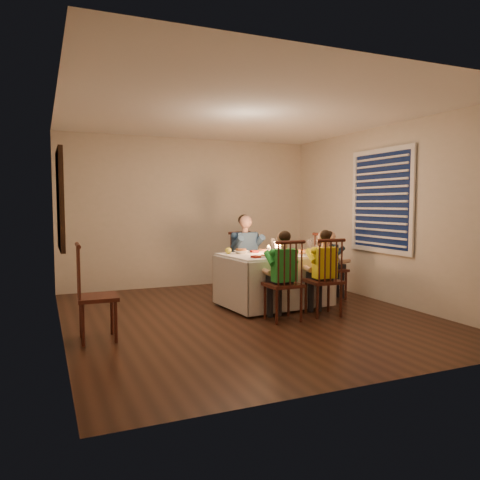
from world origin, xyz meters
name	(u,v)px	position (x,y,z in m)	size (l,w,h in m)	color
ground	(247,316)	(0.00, 0.00, 0.00)	(5.00, 5.00, 0.00)	black
wall_left	(59,218)	(-2.25, 0.00, 1.30)	(0.02, 5.00, 2.60)	beige
wall_right	(387,214)	(2.25, 0.00, 1.30)	(0.02, 5.00, 2.60)	beige
wall_back	(190,213)	(0.00, 2.50, 1.30)	(4.50, 0.02, 2.60)	beige
ceiling	(247,113)	(0.00, 0.00, 2.60)	(5.00, 5.00, 0.00)	white
dining_table	(274,269)	(0.60, 0.42, 0.53)	(1.52, 1.16, 0.72)	white
chair_adult	(246,297)	(0.50, 1.18, 0.00)	(0.42, 0.40, 1.02)	black
chair_near_left	(283,320)	(0.32, -0.38, 0.00)	(0.42, 0.40, 1.02)	black
chair_near_right	(323,315)	(0.93, -0.35, 0.00)	(0.42, 0.40, 1.02)	black
chair_end	(330,299)	(1.61, 0.49, 0.00)	(0.42, 0.40, 1.02)	black
chair_extra	(99,340)	(-1.90, -0.35, 0.00)	(0.43, 0.41, 1.05)	black
adult	(246,297)	(0.50, 1.18, 0.00)	(0.48, 0.44, 1.29)	#2F4C76
child_green	(283,320)	(0.32, -0.38, 0.00)	(0.39, 0.35, 1.13)	green
child_yellow	(323,315)	(0.93, -0.35, 0.00)	(0.38, 0.35, 1.12)	yellow
child_teal	(330,299)	(1.61, 0.49, 0.00)	(0.34, 0.31, 1.04)	#172939
setting_adult	(265,251)	(0.60, 0.70, 0.76)	(0.26, 0.26, 0.02)	white
setting_green	(267,256)	(0.34, 0.09, 0.76)	(0.26, 0.26, 0.02)	white
setting_yellow	(301,254)	(0.91, 0.18, 0.76)	(0.26, 0.26, 0.02)	white
setting_teal	(304,251)	(1.13, 0.48, 0.76)	(0.26, 0.26, 0.02)	white
candle_left	(269,251)	(0.51, 0.41, 0.80)	(0.06, 0.06, 0.10)	beige
candle_right	(280,250)	(0.70, 0.43, 0.80)	(0.06, 0.06, 0.10)	beige
squash	(228,251)	(0.00, 0.66, 0.79)	(0.09, 0.09, 0.09)	yellow
orange_fruit	(285,250)	(0.83, 0.49, 0.79)	(0.08, 0.08, 0.08)	orange
serving_bowl	(241,252)	(0.19, 0.63, 0.77)	(0.19, 0.19, 0.05)	white
wall_mirror	(60,200)	(-2.22, 0.30, 1.50)	(0.06, 0.95, 1.15)	black
window_blinds	(380,201)	(2.21, 0.10, 1.50)	(0.07, 1.34, 1.54)	black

